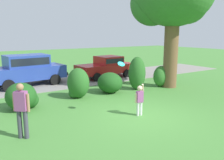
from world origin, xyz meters
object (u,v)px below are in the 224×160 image
Objects in this scene: child_thrower at (140,98)px; adult_onlooker at (22,108)px; parked_suv at (27,68)px; parked_sedan at (106,66)px; frisbee at (121,64)px.

adult_onlooker is at bearing 174.82° from child_thrower.
adult_onlooker is at bearing -104.67° from parked_suv.
parked_sedan is at bearing 44.06° from adult_onlooker.
frisbee reaches higher than child_thrower.
parked_sedan is 3.49× the size of child_thrower.
parked_suv is 16.98× the size of frisbee.
child_thrower is 4.51× the size of frisbee.
frisbee is 0.16× the size of adult_onlooker.
parked_suv reaches higher than adult_onlooker.
parked_sedan is 10.52m from adult_onlooker.
adult_onlooker is (-4.32, 0.39, 0.27)m from child_thrower.
adult_onlooker reaches higher than parked_sedan.
child_thrower is at bearing -112.77° from parked_sedan.
frisbee is (-3.79, -7.23, 1.20)m from parked_sedan.
frisbee reaches higher than adult_onlooker.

